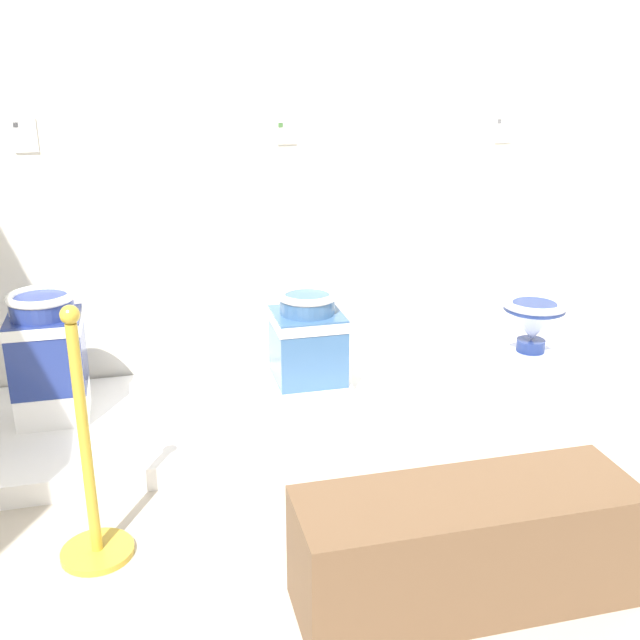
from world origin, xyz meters
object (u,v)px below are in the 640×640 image
(info_placard_first, at_px, (25,135))
(museum_bench, at_px, (465,547))
(antique_toilet_pale_glazed, at_px, (533,323))
(antique_toilet_rightmost, at_px, (46,339))
(plinth_block_pale_glazed, at_px, (529,366))
(plinth_block_broad_patterned, at_px, (308,385))
(stanchion_post_near_left, at_px, (90,488))
(antique_toilet_broad_patterned, at_px, (308,335))
(info_placard_third, at_px, (503,129))
(info_placard_second, at_px, (286,132))
(plinth_block_rightmost, at_px, (54,402))

(info_placard_first, relative_size, museum_bench, 0.14)
(antique_toilet_pale_glazed, bearing_deg, antique_toilet_rightmost, 179.20)
(plinth_block_pale_glazed, distance_m, museum_bench, 1.79)
(plinth_block_broad_patterned, xyz_separation_m, antique_toilet_pale_glazed, (1.21, -0.01, 0.23))
(antique_toilet_rightmost, bearing_deg, plinth_block_pale_glazed, -0.80)
(plinth_block_pale_glazed, bearing_deg, stanchion_post_near_left, -157.05)
(antique_toilet_rightmost, bearing_deg, antique_toilet_pale_glazed, -0.80)
(antique_toilet_broad_patterned, distance_m, stanchion_post_near_left, 1.37)
(antique_toilet_rightmost, distance_m, museum_bench, 2.05)
(plinth_block_broad_patterned, relative_size, stanchion_post_near_left, 0.40)
(antique_toilet_broad_patterned, bearing_deg, plinth_block_pale_glazed, -0.26)
(plinth_block_broad_patterned, relative_size, museum_bench, 0.34)
(museum_bench, bearing_deg, antique_toilet_rightmost, 132.69)
(info_placard_third, bearing_deg, stanchion_post_near_left, -147.55)
(plinth_block_broad_patterned, distance_m, antique_toilet_pale_glazed, 1.23)
(antique_toilet_rightmost, bearing_deg, museum_bench, -47.31)
(antique_toilet_broad_patterned, xyz_separation_m, museum_bench, (0.18, -1.46, -0.21))
(info_placard_second, bearing_deg, antique_toilet_pale_glazed, -20.58)
(plinth_block_rightmost, relative_size, plinth_block_broad_patterned, 0.83)
(antique_toilet_rightmost, distance_m, antique_toilet_pale_glazed, 2.42)
(antique_toilet_pale_glazed, distance_m, info_placard_first, 2.67)
(museum_bench, bearing_deg, antique_toilet_pale_glazed, 54.66)
(stanchion_post_near_left, bearing_deg, antique_toilet_rightmost, 102.20)
(info_placard_second, xyz_separation_m, museum_bench, (0.18, -1.91, -1.13))
(info_placard_second, height_order, stanchion_post_near_left, info_placard_second)
(antique_toilet_pale_glazed, relative_size, stanchion_post_near_left, 0.38)
(antique_toilet_broad_patterned, height_order, info_placard_second, info_placard_second)
(antique_toilet_rightmost, xyz_separation_m, info_placard_first, (-0.03, 0.42, 0.86))
(stanchion_post_near_left, bearing_deg, plinth_block_rightmost, 102.20)
(museum_bench, bearing_deg, plinth_block_rightmost, 132.69)
(info_placard_first, height_order, info_placard_third, info_placard_first)
(info_placard_first, distance_m, stanchion_post_near_left, 1.77)
(plinth_block_pale_glazed, distance_m, info_placard_second, 1.77)
(antique_toilet_broad_patterned, distance_m, info_placard_first, 1.61)
(plinth_block_pale_glazed, relative_size, info_placard_first, 2.54)
(plinth_block_broad_patterned, height_order, plinth_block_pale_glazed, plinth_block_broad_patterned)
(plinth_block_rightmost, bearing_deg, info_placard_second, 19.30)
(antique_toilet_broad_patterned, bearing_deg, antique_toilet_pale_glazed, -0.26)
(plinth_block_rightmost, bearing_deg, antique_toilet_broad_patterned, -1.35)
(antique_toilet_rightmost, xyz_separation_m, info_placard_third, (2.39, 0.42, 0.83))
(stanchion_post_near_left, height_order, museum_bench, stanchion_post_near_left)
(info_placard_second, bearing_deg, antique_toilet_rightmost, -160.70)
(antique_toilet_rightmost, relative_size, antique_toilet_broad_patterned, 1.01)
(antique_toilet_rightmost, xyz_separation_m, stanchion_post_near_left, (0.21, -0.97, -0.22))
(antique_toilet_rightmost, distance_m, stanchion_post_near_left, 1.01)
(info_placard_first, bearing_deg, info_placard_second, -0.00)
(antique_toilet_rightmost, bearing_deg, antique_toilet_broad_patterned, -1.35)
(stanchion_post_near_left, bearing_deg, info_placard_second, 54.42)
(antique_toilet_broad_patterned, distance_m, antique_toilet_pale_glazed, 1.21)
(antique_toilet_rightmost, bearing_deg, plinth_block_broad_patterned, -1.35)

